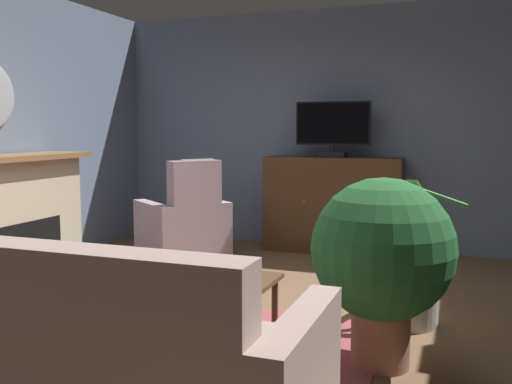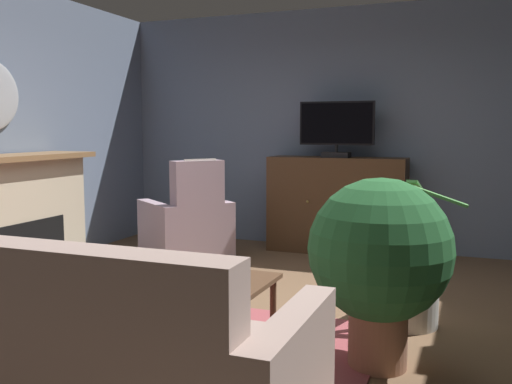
{
  "view_description": "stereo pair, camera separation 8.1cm",
  "coord_description": "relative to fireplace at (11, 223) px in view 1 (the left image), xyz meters",
  "views": [
    {
      "loc": [
        1.38,
        -3.79,
        1.42
      ],
      "look_at": [
        -0.1,
        0.25,
        0.94
      ],
      "focal_mm": 39.88,
      "sensor_mm": 36.0,
      "label": 1
    },
    {
      "loc": [
        1.46,
        -3.76,
        1.42
      ],
      "look_at": [
        -0.1,
        0.25,
        0.94
      ],
      "focal_mm": 39.88,
      "sensor_mm": 36.0,
      "label": 2
    }
  ],
  "objects": [
    {
      "name": "wall_back",
      "position": [
        2.49,
        2.67,
        0.85
      ],
      "size": [
        6.14,
        0.1,
        2.82
      ],
      "primitive_type": "cube",
      "color": "slate",
      "rests_on": "ground_plane"
    },
    {
      "name": "folded_newspaper",
      "position": [
        2.05,
        -0.79,
        -0.11
      ],
      "size": [
        0.31,
        0.24,
        0.01
      ],
      "primitive_type": "cube",
      "rotation": [
        0.0,
        0.0,
        -0.06
      ],
      "color": "silver",
      "rests_on": "coffee_table"
    },
    {
      "name": "tv_cabinet",
      "position": [
        2.48,
        2.32,
        -0.04
      ],
      "size": [
        1.56,
        0.45,
        1.1
      ],
      "color": "#352315",
      "rests_on": "ground_plane"
    },
    {
      "name": "potted_plant_leafy_by_curtain",
      "position": [
        3.44,
        -0.7,
        0.12
      ],
      "size": [
        0.85,
        0.85,
        1.14
      ],
      "color": "#99664C",
      "rests_on": "ground_plane"
    },
    {
      "name": "sofa_floral",
      "position": [
        2.21,
        -1.89,
        -0.25
      ],
      "size": [
        2.25,
        0.95,
        0.95
      ],
      "color": "#A3897F",
      "rests_on": "ground_plane"
    },
    {
      "name": "fireplace",
      "position": [
        0.0,
        0.0,
        0.0
      ],
      "size": [
        0.88,
        1.74,
        1.18
      ],
      "color": "#4C4C51",
      "rests_on": "ground_plane"
    },
    {
      "name": "television",
      "position": [
        2.48,
        2.26,
        0.87
      ],
      "size": [
        0.84,
        0.2,
        0.63
      ],
      "color": "black",
      "rests_on": "tv_cabinet"
    },
    {
      "name": "cat",
      "position": [
        1.26,
        -0.01,
        -0.47
      ],
      "size": [
        0.44,
        0.57,
        0.2
      ],
      "color": "#2D2D33",
      "rests_on": "ground_plane"
    },
    {
      "name": "potted_plant_tall_palm_by_window",
      "position": [
        3.52,
        0.11,
        -0.36
      ],
      "size": [
        0.92,
        1.02,
        1.06
      ],
      "color": "beige",
      "rests_on": "ground_plane"
    },
    {
      "name": "coffee_table",
      "position": [
        2.24,
        -0.75,
        -0.16
      ],
      "size": [
        1.05,
        0.6,
        0.45
      ],
      "color": "brown",
      "rests_on": "ground_plane"
    },
    {
      "name": "ground_plane",
      "position": [
        2.49,
        -0.26,
        -0.58
      ],
      "size": [
        6.14,
        6.36,
        0.04
      ],
      "primitive_type": "cube",
      "color": "brown"
    },
    {
      "name": "tv_remote",
      "position": [
        2.11,
        -0.78,
        -0.1
      ],
      "size": [
        0.18,
        0.08,
        0.02
      ],
      "primitive_type": "cube",
      "rotation": [
        0.0,
        0.0,
        3.33
      ],
      "color": "black",
      "rests_on": "coffee_table"
    },
    {
      "name": "rug_central",
      "position": [
        2.2,
        -0.85,
        -0.56
      ],
      "size": [
        2.47,
        1.75,
        0.01
      ],
      "primitive_type": "cube",
      "color": "#9E474C",
      "rests_on": "ground_plane"
    },
    {
      "name": "armchair_by_fireplace",
      "position": [
        1.06,
        1.37,
        -0.22
      ],
      "size": [
        1.13,
        1.13,
        1.11
      ],
      "color": "#AD93A3",
      "rests_on": "ground_plane"
    }
  ]
}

